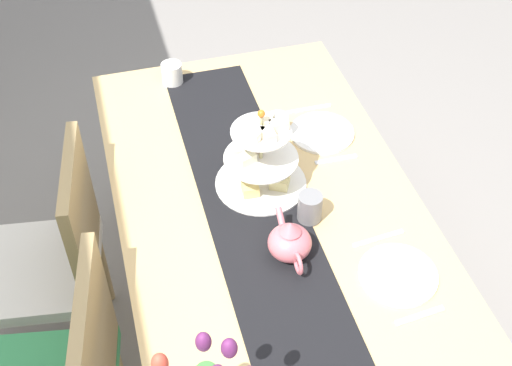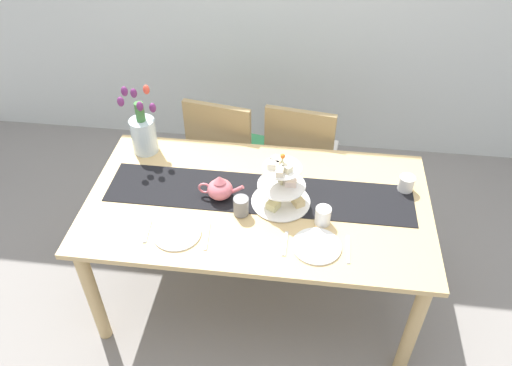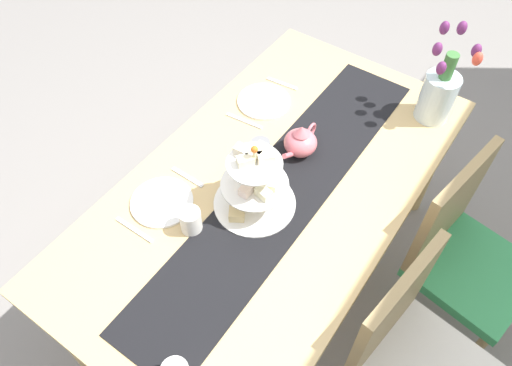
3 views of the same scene
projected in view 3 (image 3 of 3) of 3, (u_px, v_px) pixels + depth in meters
The scene contains 16 objects.
ground_plane at pixel (269, 275), 2.44m from camera, with size 8.00×8.00×0.00m, color gray.
dining_table at pixel (272, 198), 1.94m from camera, with size 1.75×0.96×0.73m.
chair_left at pixel (462, 251), 1.94m from camera, with size 0.49×0.49×0.91m.
chair_right at pixel (410, 353), 1.69m from camera, with size 0.47×0.47×0.91m.
table_runner at pixel (284, 189), 1.84m from camera, with size 1.58×0.31×0.00m, color black.
tiered_cake_stand at pixel (254, 186), 1.72m from camera, with size 0.30×0.30×0.30m.
teapot at pixel (301, 142), 1.92m from camera, with size 0.24×0.13×0.14m.
tulip_vase at pixel (439, 91), 1.99m from camera, with size 0.18×0.20×0.42m.
dinner_plate_left at pixel (264, 101), 2.14m from camera, with size 0.23×0.23×0.01m, color white.
fork_left at pixel (282, 84), 2.21m from camera, with size 0.02×0.15×0.01m, color silver.
knife_left at pixel (244, 121), 2.07m from camera, with size 0.01×0.17×0.01m, color silver.
dinner_plate_right at pixel (162, 202), 1.80m from camera, with size 0.23×0.23×0.01m, color white.
fork_right at pixel (188, 177), 1.88m from camera, with size 0.02×0.15×0.01m, color silver.
knife_right at pixel (134, 230), 1.73m from camera, with size 0.01×0.17×0.01m, color silver.
mug_grey at pixel (260, 151), 1.90m from camera, with size 0.08×0.08×0.10m, color slate.
mug_white_text at pixel (191, 221), 1.70m from camera, with size 0.08×0.08×0.10m, color white.
Camera 3 is at (0.98, 0.61, 2.19)m, focal length 34.68 mm.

